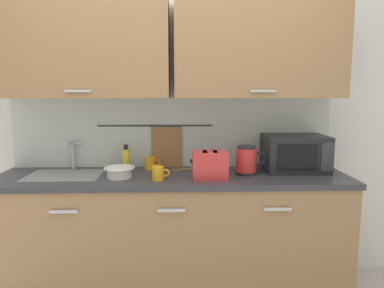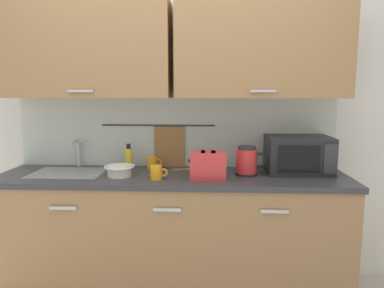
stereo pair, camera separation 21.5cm
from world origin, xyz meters
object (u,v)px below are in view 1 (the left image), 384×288
Objects in this scene: microwave at (295,153)px; electric_kettle at (247,160)px; dish_soap_bottle at (126,159)px; mixing_bowl at (119,171)px; wooden_spoon at (192,168)px; toaster at (210,165)px; mug_by_kettle at (158,173)px; mug_near_sink at (150,163)px.

electric_kettle is (-0.38, -0.10, -0.03)m from microwave.
microwave reaches higher than electric_kettle.
mixing_bowl is (-0.01, -0.24, -0.04)m from dish_soap_bottle.
wooden_spoon is (0.52, 0.25, -0.04)m from mixing_bowl.
toaster is (-0.66, -0.23, -0.04)m from microwave.
microwave is 0.70m from toaster.
toaster is (-0.28, -0.13, -0.01)m from electric_kettle.
mug_by_kettle is 0.44× the size of wooden_spoon.
mug_near_sink is at bearing 165.71° from electric_kettle.
mug_by_kettle reaches higher than mixing_bowl.
mug_near_sink is 0.44× the size of wooden_spoon.
microwave is 1.70× the size of wooden_spoon.
electric_kettle is 0.31m from toaster.
mug_near_sink and mug_by_kettle have the same top height.
microwave is 2.35× the size of dish_soap_bottle.
electric_kettle is at bearing -14.29° from mug_near_sink.
toaster is at bearing -35.70° from mug_near_sink.
mixing_bowl is at bearing -172.13° from microwave.
dish_soap_bottle is (-0.90, 0.16, -0.01)m from electric_kettle.
toaster reaches higher than mug_by_kettle.
dish_soap_bottle is (-1.28, 0.07, -0.05)m from microwave.
mug_near_sink is at bearing 5.74° from dish_soap_bottle.
toaster is 0.95× the size of wooden_spoon.
mixing_bowl is (-0.19, -0.26, -0.00)m from mug_near_sink.
electric_kettle is 0.44m from wooden_spoon.
toaster is at bearing -155.04° from electric_kettle.
mug_by_kettle is at bearing -165.78° from microwave.
wooden_spoon is (0.24, 0.33, -0.04)m from mug_by_kettle.
mug_by_kettle is (-0.35, -0.03, -0.05)m from toaster.
dish_soap_bottle is 0.25m from mixing_bowl.
mug_near_sink is at bearing 175.62° from microwave.
wooden_spoon is (-0.78, 0.07, -0.13)m from microwave.
mug_near_sink is 0.32m from wooden_spoon.
mixing_bowl is at bearing -126.44° from mug_near_sink.
microwave reaches higher than mixing_bowl.
microwave is 3.83× the size of mug_by_kettle.
toaster reaches higher than mixing_bowl.
mixing_bowl is (-1.29, -0.18, -0.09)m from microwave.
mug_by_kettle is at bearing -76.43° from mug_near_sink.
microwave is 1.80× the size of toaster.
dish_soap_bottle is 1.63× the size of mug_by_kettle.
dish_soap_bottle reaches higher than mixing_bowl.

